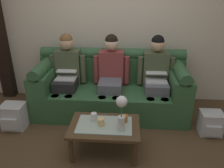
% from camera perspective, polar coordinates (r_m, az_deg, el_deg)
% --- Properties ---
extents(ground_plane, '(14.00, 14.00, 0.00)m').
position_cam_1_polar(ground_plane, '(2.80, -2.17, -18.65)').
color(ground_plane, '#4C3823').
extents(back_wall_patterned, '(6.00, 0.12, 2.90)m').
position_cam_1_polar(back_wall_patterned, '(3.77, 0.37, 17.28)').
color(back_wall_patterned, beige).
rests_on(back_wall_patterned, ground_plane).
extents(couch, '(2.31, 0.88, 0.96)m').
position_cam_1_polar(couch, '(3.56, -0.25, -1.30)').
color(couch, '#2D5633').
rests_on(couch, ground_plane).
extents(person_left, '(0.56, 0.67, 1.22)m').
position_cam_1_polar(person_left, '(3.56, -11.33, 3.24)').
color(person_left, '#232326').
rests_on(person_left, ground_plane).
extents(person_middle, '(0.56, 0.67, 1.22)m').
position_cam_1_polar(person_middle, '(3.45, -0.26, 3.02)').
color(person_middle, '#595B66').
rests_on(person_middle, ground_plane).
extents(person_right, '(0.56, 0.67, 1.22)m').
position_cam_1_polar(person_right, '(3.46, 11.11, 2.66)').
color(person_right, '#595B66').
rests_on(person_right, ground_plane).
extents(coffee_table, '(0.82, 0.55, 0.39)m').
position_cam_1_polar(coffee_table, '(2.72, -1.91, -11.26)').
color(coffee_table, '#47331E').
rests_on(coffee_table, ground_plane).
extents(flower_vase, '(0.12, 0.12, 0.42)m').
position_cam_1_polar(flower_vase, '(2.46, 2.42, -6.56)').
color(flower_vase, silver).
rests_on(flower_vase, coffee_table).
extents(cup_near_left, '(0.08, 0.08, 0.09)m').
position_cam_1_polar(cup_near_left, '(2.71, 3.15, -8.73)').
color(cup_near_left, '#B26633').
rests_on(cup_near_left, coffee_table).
extents(cup_near_right, '(0.07, 0.07, 0.10)m').
position_cam_1_polar(cup_near_right, '(2.73, -4.61, -8.28)').
color(cup_near_right, silver).
rests_on(cup_near_right, coffee_table).
extents(cup_far_center, '(0.08, 0.08, 0.09)m').
position_cam_1_polar(cup_far_center, '(2.65, -2.79, -9.56)').
color(cup_far_center, '#DBB77A').
rests_on(cup_far_center, coffee_table).
extents(backpack_left, '(0.32, 0.30, 0.37)m').
position_cam_1_polar(backpack_left, '(3.50, -23.57, -7.57)').
color(backpack_left, '#B7B7BC').
rests_on(backpack_left, ground_plane).
extents(backpack_right, '(0.29, 0.28, 0.32)m').
position_cam_1_polar(backpack_right, '(3.38, 23.75, -9.15)').
color(backpack_right, '#B7B7BC').
rests_on(backpack_right, ground_plane).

